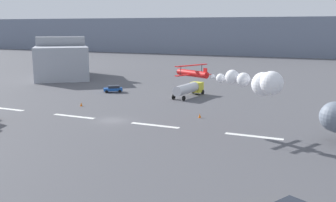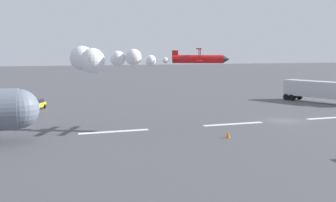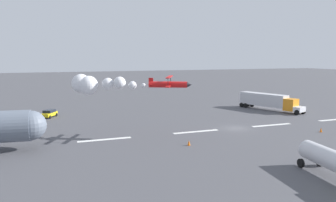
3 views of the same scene
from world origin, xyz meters
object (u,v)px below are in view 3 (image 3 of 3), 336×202
traffic_cone_near (321,130)px  semi_truck_orange (269,101)px  stunt_biplane_red (99,84)px  followme_car_yellow (49,113)px  traffic_cone_far (189,143)px

traffic_cone_near → semi_truck_orange: bearing=-105.8°
stunt_biplane_red → semi_truck_orange: (-40.32, -11.28, -5.91)m
semi_truck_orange → followme_car_yellow: (47.49, -8.07, -1.33)m
traffic_cone_far → traffic_cone_near: bearing=179.9°
stunt_biplane_red → followme_car_yellow: size_ratio=3.83×
semi_truck_orange → traffic_cone_near: (6.21, 21.97, -1.76)m
stunt_biplane_red → traffic_cone_far: 16.80m
stunt_biplane_red → followme_car_yellow: bearing=-69.7°
semi_truck_orange → followme_car_yellow: 48.19m
followme_car_yellow → traffic_cone_far: size_ratio=5.96×
stunt_biplane_red → traffic_cone_near: bearing=162.6°
semi_truck_orange → followme_car_yellow: bearing=-9.6°
semi_truck_orange → traffic_cone_near: bearing=74.2°
semi_truck_orange → traffic_cone_far: size_ratio=20.85×
traffic_cone_near → traffic_cone_far: (23.64, -0.03, 0.00)m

